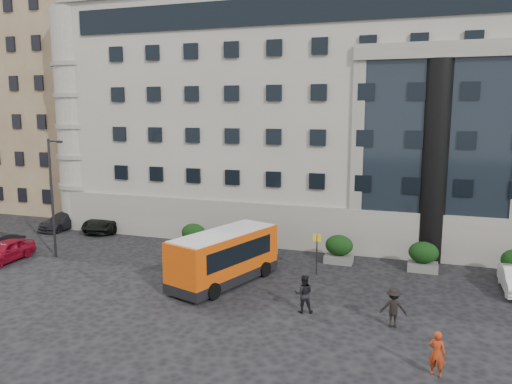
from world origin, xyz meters
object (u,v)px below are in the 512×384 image
at_px(hedge_d, 423,256).
at_px(minibus, 224,255).
at_px(pedestrian_b, 304,294).
at_px(pedestrian_c, 393,308).
at_px(hedge_b, 263,242).
at_px(red_truck, 130,198).
at_px(pedestrian_a, 437,353).
at_px(bus_stop_sign, 317,247).
at_px(parked_car_a, 5,251).
at_px(street_lamp, 52,194).
at_px(parked_car_d, 110,220).
at_px(parked_car_c, 64,220).
at_px(hedge_a, 194,236).
at_px(hedge_c, 339,249).

relative_size(hedge_d, minibus, 0.24).
bearing_deg(pedestrian_b, pedestrian_c, 161.28).
bearing_deg(minibus, hedge_b, 104.41).
bearing_deg(hedge_d, red_truck, 161.66).
distance_m(pedestrian_a, pedestrian_c, 4.29).
distance_m(hedge_d, red_truck, 27.85).
xyz_separation_m(bus_stop_sign, parked_car_a, (-19.89, -3.91, -1.01)).
xyz_separation_m(street_lamp, parked_car_d, (-1.21, 7.88, -3.58)).
xyz_separation_m(parked_car_c, pedestrian_a, (29.12, -14.99, 0.19)).
relative_size(hedge_a, pedestrian_b, 0.96).
relative_size(parked_car_a, parked_car_c, 0.89).
bearing_deg(hedge_d, parked_car_a, -165.53).
xyz_separation_m(street_lamp, red_truck, (-2.89, 13.56, -2.81)).
bearing_deg(parked_car_a, hedge_b, 21.90).
bearing_deg(parked_car_c, hedge_d, 0.38).
xyz_separation_m(street_lamp, pedestrian_a, (24.06, -8.00, -3.49)).
bearing_deg(hedge_d, hedge_c, 180.00).
xyz_separation_m(hedge_a, parked_car_d, (-9.15, 3.08, -0.14)).
xyz_separation_m(red_truck, parked_car_d, (1.68, -5.68, -0.77)).
relative_size(parked_car_a, pedestrian_b, 2.19).
height_order(parked_car_d, pedestrian_c, pedestrian_c).
relative_size(street_lamp, minibus, 1.05).
bearing_deg(street_lamp, parked_car_d, 98.71).
height_order(hedge_b, pedestrian_c, pedestrian_c).
bearing_deg(hedge_c, hedge_b, 180.00).
xyz_separation_m(hedge_d, red_truck, (-26.43, 8.76, 0.63)).
distance_m(parked_car_c, pedestrian_a, 32.75).
bearing_deg(street_lamp, hedge_a, 31.16).
distance_m(bus_stop_sign, minibus, 5.67).
bearing_deg(minibus, parked_car_c, 174.19).
bearing_deg(pedestrian_a, minibus, -14.84).
height_order(hedge_d, parked_car_c, hedge_d).
xyz_separation_m(hedge_c, parked_car_c, (-23.40, 2.19, -0.24)).
xyz_separation_m(hedge_b, street_lamp, (-13.14, -4.80, 3.44)).
bearing_deg(hedge_b, street_lamp, -159.93).
relative_size(hedge_d, pedestrian_a, 1.04).
relative_size(hedge_c, pedestrian_a, 1.04).
distance_m(hedge_a, parked_car_d, 9.65).
bearing_deg(pedestrian_b, hedge_b, -74.98).
xyz_separation_m(hedge_c, hedge_d, (5.20, 0.00, 0.00)).
height_order(hedge_d, parked_car_d, hedge_d).
xyz_separation_m(hedge_a, pedestrian_a, (16.12, -12.80, -0.05)).
height_order(hedge_c, street_lamp, street_lamp).
distance_m(red_truck, parked_car_d, 5.97).
bearing_deg(hedge_c, pedestrian_a, -65.92).
distance_m(hedge_b, minibus, 5.97).
bearing_deg(hedge_a, minibus, -51.18).
bearing_deg(pedestrian_a, pedestrian_c, -48.92).
bearing_deg(hedge_c, hedge_d, 0.00).
bearing_deg(bus_stop_sign, hedge_d, 24.66).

